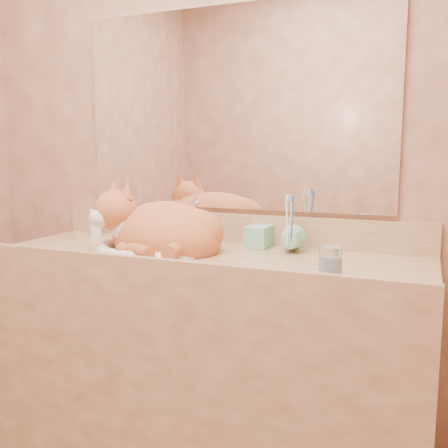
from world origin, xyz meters
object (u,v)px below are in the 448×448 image
at_px(soap_dispenser, 254,225).
at_px(toothbrush_cup, 289,242).
at_px(sink_basin, 154,232).
at_px(cat, 158,228).
at_px(vanity_counter, 206,363).
at_px(water_glass, 330,260).

height_order(soap_dispenser, toothbrush_cup, soap_dispenser).
height_order(sink_basin, soap_dispenser, soap_dispenser).
distance_m(cat, soap_dispenser, 0.36).
distance_m(vanity_counter, sink_basin, 0.54).
relative_size(sink_basin, soap_dispenser, 2.40).
xyz_separation_m(soap_dispenser, toothbrush_cup, (0.15, -0.04, -0.05)).
distance_m(vanity_counter, soap_dispenser, 0.56).
relative_size(cat, toothbrush_cup, 4.85).
bearing_deg(soap_dispenser, toothbrush_cup, -12.77).
xyz_separation_m(soap_dispenser, water_glass, (0.35, -0.31, -0.04)).
distance_m(sink_basin, water_glass, 0.71).
height_order(soap_dispenser, water_glass, soap_dispenser).
xyz_separation_m(vanity_counter, cat, (-0.20, -0.00, 0.51)).
bearing_deg(sink_basin, cat, 78.41).
height_order(toothbrush_cup, water_glass, same).
xyz_separation_m(cat, water_glass, (0.69, -0.17, -0.03)).
distance_m(vanity_counter, water_glass, 0.70).
relative_size(soap_dispenser, toothbrush_cup, 1.92).
bearing_deg(sink_basin, vanity_counter, 8.22).
relative_size(cat, water_glass, 5.84).
bearing_deg(vanity_counter, soap_dispenser, 43.93).
distance_m(cat, toothbrush_cup, 0.50).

